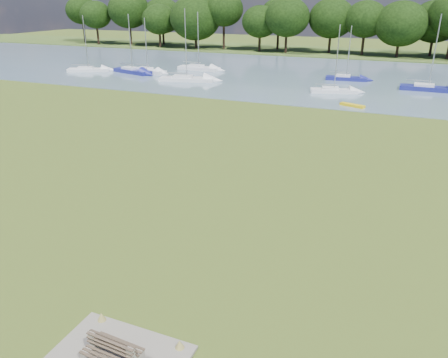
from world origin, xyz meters
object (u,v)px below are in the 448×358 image
at_px(sailboat_3, 186,78).
at_px(sailboat_2, 132,70).
at_px(sailboat_5, 198,67).
at_px(kayak, 352,105).
at_px(sailboat_0, 88,69).
at_px(sailboat_4, 147,70).
at_px(sailboat_6, 428,87).
at_px(bench_pair, 112,352).
at_px(sailboat_9, 346,77).
at_px(sailboat_7, 333,89).

bearing_deg(sailboat_3, sailboat_2, 150.69).
relative_size(sailboat_2, sailboat_5, 0.98).
xyz_separation_m(kayak, sailboat_0, (-40.35, 8.38, 0.29)).
distance_m(sailboat_4, sailboat_6, 38.45).
bearing_deg(sailboat_2, sailboat_5, 57.09).
distance_m(sailboat_2, sailboat_4, 2.25).
relative_size(kayak, sailboat_5, 0.31).
xyz_separation_m(sailboat_3, sailboat_6, (29.94, 5.34, 0.06)).
height_order(sailboat_2, sailboat_6, sailboat_6).
bearing_deg(sailboat_6, sailboat_4, -177.15).
bearing_deg(sailboat_5, kayak, -30.76).
distance_m(bench_pair, sailboat_2, 56.86).
relative_size(sailboat_4, sailboat_9, 1.10).
height_order(sailboat_2, sailboat_5, sailboat_5).
bearing_deg(sailboat_5, sailboat_6, -5.45).
xyz_separation_m(sailboat_0, sailboat_3, (17.63, -1.64, 0.01)).
bearing_deg(sailboat_9, kayak, -84.48).
bearing_deg(sailboat_9, sailboat_4, -174.98).
distance_m(sailboat_5, sailboat_6, 32.90).
xyz_separation_m(bench_pair, sailboat_2, (-31.15, 47.57, 0.07)).
height_order(kayak, sailboat_5, sailboat_5).
height_order(sailboat_4, sailboat_9, sailboat_4).
xyz_separation_m(bench_pair, sailboat_0, (-38.27, 46.38, -0.01)).
relative_size(sailboat_7, sailboat_9, 1.08).
distance_m(sailboat_2, sailboat_3, 10.88).
height_order(sailboat_3, sailboat_9, sailboat_3).
xyz_separation_m(sailboat_3, sailboat_7, (19.66, -0.26, -0.03)).
bearing_deg(sailboat_6, sailboat_3, -169.32).
bearing_deg(sailboat_0, sailboat_4, -11.34).
distance_m(sailboat_4, sailboat_5, 7.98).
distance_m(sailboat_0, sailboat_6, 47.71).
height_order(kayak, sailboat_6, sailboat_6).
height_order(sailboat_0, sailboat_4, sailboat_0).
bearing_deg(sailboat_2, kayak, 1.19).
relative_size(kayak, sailboat_4, 0.34).
height_order(sailboat_3, sailboat_5, sailboat_3).
bearing_deg(bench_pair, sailboat_6, 82.71).
height_order(kayak, sailboat_9, sailboat_9).
height_order(kayak, sailboat_0, sailboat_0).
xyz_separation_m(bench_pair, sailboat_9, (-0.90, 53.65, 0.01)).
bearing_deg(sailboat_0, bench_pair, -75.11).
distance_m(bench_pair, sailboat_7, 44.48).
distance_m(sailboat_7, sailboat_9, 9.18).
bearing_deg(sailboat_5, sailboat_7, -21.69).
height_order(sailboat_4, sailboat_6, sailboat_6).
bearing_deg(sailboat_9, sailboat_6, -24.57).
bearing_deg(kayak, sailboat_4, -176.47).
distance_m(sailboat_5, sailboat_9, 22.46).
height_order(sailboat_6, sailboat_9, sailboat_6).
height_order(sailboat_2, sailboat_3, sailboat_3).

